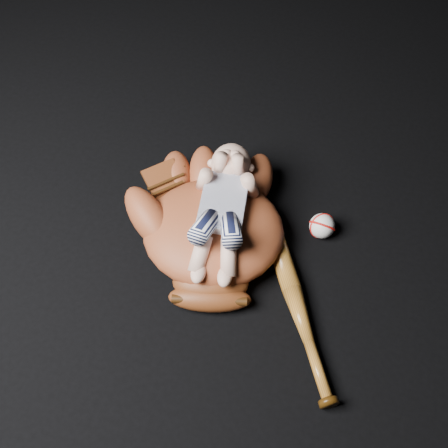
{
  "coord_description": "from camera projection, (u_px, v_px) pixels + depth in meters",
  "views": [
    {
      "loc": [
        0.18,
        -0.66,
        1.2
      ],
      "look_at": [
        -0.03,
        0.08,
        0.08
      ],
      "focal_mm": 45.0,
      "sensor_mm": 36.0,
      "label": 1
    }
  ],
  "objects": [
    {
      "name": "baseball",
      "position": [
        322.0,
        226.0,
        1.41
      ],
      "size": [
        0.08,
        0.08,
        0.06
      ],
      "primitive_type": "sphere",
      "rotation": [
        0.0,
        0.0,
        0.24
      ],
      "color": "silver",
      "rests_on": "ground"
    },
    {
      "name": "newborn_baby",
      "position": [
        221.0,
        212.0,
        1.31
      ],
      "size": [
        0.22,
        0.4,
        0.15
      ],
      "primitive_type": null,
      "rotation": [
        0.0,
        0.0,
        0.13
      ],
      "color": "#D5A289",
      "rests_on": "baseball_glove"
    },
    {
      "name": "baseball_bat",
      "position": [
        295.0,
        301.0,
        1.3
      ],
      "size": [
        0.28,
        0.47,
        0.05
      ],
      "primitive_type": null,
      "rotation": [
        0.0,
        0.0,
        0.5
      ],
      "color": "brown",
      "rests_on": "ground"
    },
    {
      "name": "baseball_glove",
      "position": [
        213.0,
        227.0,
        1.36
      ],
      "size": [
        0.53,
        0.58,
        0.15
      ],
      "primitive_type": null,
      "rotation": [
        0.0,
        0.0,
        0.24
      ],
      "color": "maroon",
      "rests_on": "ground"
    }
  ]
}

